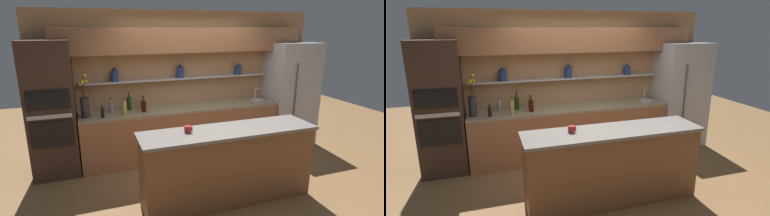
% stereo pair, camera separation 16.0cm
% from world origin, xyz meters
% --- Properties ---
extents(ground_plane, '(12.00, 12.00, 0.00)m').
position_xyz_m(ground_plane, '(0.00, 0.00, 0.00)').
color(ground_plane, brown).
extents(back_wall_unit, '(5.20, 0.44, 2.60)m').
position_xyz_m(back_wall_unit, '(-0.00, 1.53, 1.55)').
color(back_wall_unit, tan).
rests_on(back_wall_unit, ground_plane).
extents(back_counter_unit, '(3.55, 0.62, 0.92)m').
position_xyz_m(back_counter_unit, '(-0.11, 1.24, 0.46)').
color(back_counter_unit, '#99603D').
rests_on(back_counter_unit, ground_plane).
extents(island_counter, '(2.39, 0.61, 1.02)m').
position_xyz_m(island_counter, '(0.00, -0.37, 0.51)').
color(island_counter, brown).
rests_on(island_counter, ground_plane).
extents(refrigerator, '(0.92, 0.73, 2.02)m').
position_xyz_m(refrigerator, '(2.14, 1.20, 1.01)').
color(refrigerator, '#B7B7BC').
rests_on(refrigerator, ground_plane).
extents(oven_tower, '(0.69, 0.64, 2.13)m').
position_xyz_m(oven_tower, '(-2.25, 1.24, 1.07)').
color(oven_tower, '#3D281E').
rests_on(oven_tower, ground_plane).
extents(flower_vase, '(0.15, 0.17, 0.69)m').
position_xyz_m(flower_vase, '(-1.77, 1.17, 1.14)').
color(flower_vase, '#2D2D33').
rests_on(flower_vase, back_counter_unit).
extents(sink_fixture, '(0.27, 0.27, 0.25)m').
position_xyz_m(sink_fixture, '(1.42, 1.25, 0.95)').
color(sink_fixture, '#B7B7BC').
rests_on(sink_fixture, back_counter_unit).
extents(bottle_spirit_0, '(0.07, 0.07, 0.29)m').
position_xyz_m(bottle_spirit_0, '(-1.16, 1.08, 1.04)').
color(bottle_spirit_0, tan).
rests_on(bottle_spirit_0, back_counter_unit).
extents(bottle_wine_1, '(0.08, 0.08, 0.31)m').
position_xyz_m(bottle_wine_1, '(-1.05, 1.38, 1.04)').
color(bottle_wine_1, '#193814').
rests_on(bottle_wine_1, back_counter_unit).
extents(bottle_sauce_2, '(0.06, 0.06, 0.20)m').
position_xyz_m(bottle_sauce_2, '(-1.51, 1.07, 1.00)').
color(bottle_sauce_2, black).
rests_on(bottle_sauce_2, back_counter_unit).
extents(bottle_spirit_3, '(0.06, 0.06, 0.24)m').
position_xyz_m(bottle_spirit_3, '(-1.35, 1.36, 1.02)').
color(bottle_spirit_3, gray).
rests_on(bottle_spirit_3, back_counter_unit).
extents(bottle_oil_4, '(0.07, 0.07, 0.23)m').
position_xyz_m(bottle_oil_4, '(-0.82, 1.39, 1.01)').
color(bottle_oil_4, olive).
rests_on(bottle_oil_4, back_counter_unit).
extents(bottle_wine_5, '(0.08, 0.08, 0.28)m').
position_xyz_m(bottle_wine_5, '(-0.83, 1.17, 1.02)').
color(bottle_wine_5, '#380C0C').
rests_on(bottle_wine_5, back_counter_unit).
extents(coffee_mug, '(0.11, 0.09, 0.09)m').
position_xyz_m(coffee_mug, '(-0.55, -0.30, 1.06)').
color(coffee_mug, maroon).
rests_on(coffee_mug, island_counter).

